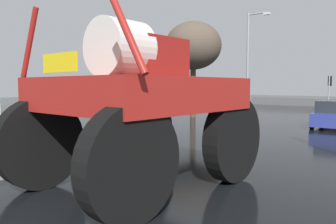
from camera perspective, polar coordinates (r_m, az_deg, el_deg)
ground_plane at (r=18.41m, az=22.44°, el=-3.13°), size 120.00×120.00×0.00m
median_island at (r=11.46m, az=-14.19°, el=-7.08°), size 1.27×7.42×0.15m
oversize_sprayer at (r=7.82m, az=-4.95°, el=1.47°), size 4.06×5.61×4.05m
sedan_ahead at (r=20.76m, az=26.52°, el=-0.45°), size 2.07×4.19×1.52m
traffic_signal_near_left at (r=15.11m, az=-2.46°, el=6.58°), size 0.24×0.54×3.96m
traffic_signal_far_left at (r=30.91m, az=25.95°, el=4.13°), size 0.24×0.55×3.25m
streetlight_far_left at (r=27.48m, az=13.76°, el=8.86°), size 1.84×0.24×8.05m
bare_tree_left at (r=24.80m, az=4.35°, el=11.20°), size 4.10×4.10×7.00m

